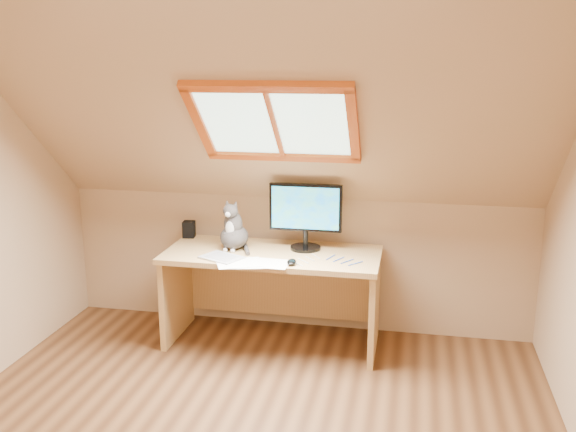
# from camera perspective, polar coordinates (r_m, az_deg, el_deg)

# --- Properties ---
(room_shell) EXTENTS (3.52, 3.52, 2.41)m
(room_shell) POSITION_cam_1_polar(r_m,az_deg,el_deg) (2.90, -6.03, 2.30)
(room_shell) COLOR tan
(room_shell) RESTS_ON ground
(desk) EXTENTS (1.50, 0.66, 0.69)m
(desk) POSITION_cam_1_polar(r_m,az_deg,el_deg) (4.62, -1.21, -5.54)
(desk) COLOR tan
(desk) RESTS_ON ground
(monitor) EXTENTS (0.51, 0.22, 0.47)m
(monitor) POSITION_cam_1_polar(r_m,az_deg,el_deg) (4.48, 1.58, 0.35)
(monitor) COLOR black
(monitor) RESTS_ON desk
(cat) EXTENTS (0.23, 0.26, 0.37)m
(cat) POSITION_cam_1_polar(r_m,az_deg,el_deg) (4.54, -4.86, -1.35)
(cat) COLOR #494341
(cat) RESTS_ON desk
(desk_speaker) EXTENTS (0.09, 0.09, 0.12)m
(desk_speaker) POSITION_cam_1_polar(r_m,az_deg,el_deg) (4.90, -8.80, -1.17)
(desk_speaker) COLOR black
(desk_speaker) RESTS_ON desk
(graphics_tablet) EXTENTS (0.33, 0.29, 0.01)m
(graphics_tablet) POSITION_cam_1_polar(r_m,az_deg,el_deg) (4.37, -5.91, -3.70)
(graphics_tablet) COLOR #B2B2B7
(graphics_tablet) RESTS_ON desk
(mouse) EXTENTS (0.07, 0.11, 0.03)m
(mouse) POSITION_cam_1_polar(r_m,az_deg,el_deg) (4.22, 0.33, -4.11)
(mouse) COLOR black
(mouse) RESTS_ON desk
(papers) EXTENTS (0.35, 0.30, 0.01)m
(papers) POSITION_cam_1_polar(r_m,az_deg,el_deg) (4.27, -3.18, -4.14)
(papers) COLOR white
(papers) RESTS_ON desk
(cables) EXTENTS (0.51, 0.26, 0.01)m
(cables) POSITION_cam_1_polar(r_m,az_deg,el_deg) (4.31, 3.63, -3.95)
(cables) COLOR silver
(cables) RESTS_ON desk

